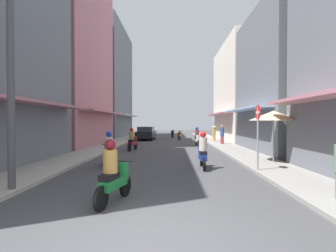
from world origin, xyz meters
name	(u,v)px	position (x,y,z in m)	size (l,w,h in m)	color
ground_plane	(165,148)	(0.00, 15.60, 0.00)	(86.25, 86.25, 0.00)	#424244
sidewalk_left	(102,147)	(-4.73, 15.60, 0.06)	(2.08, 47.21, 0.12)	#ADA89E
sidewalk_right	(229,148)	(4.73, 15.60, 0.06)	(2.08, 47.21, 0.12)	gray
building_left_mid	(63,56)	(-8.77, 18.39, 7.54)	(7.05, 10.96, 15.10)	#B7727F
building_left_far	(102,83)	(-8.77, 30.99, 7.08)	(7.05, 12.61, 14.17)	slate
building_right_mid	(298,81)	(8.77, 13.49, 4.63)	(7.05, 8.80, 9.27)	slate
building_right_far	(251,93)	(8.77, 24.17, 5.03)	(7.05, 11.76, 10.06)	silver
motorbike_red	(109,151)	(-2.29, 7.50, 0.70)	(0.74, 1.74, 1.58)	black
motorbike_white	(197,138)	(2.51, 17.27, 0.70)	(0.55, 1.81, 1.58)	black
motorbike_blue	(203,152)	(1.82, 7.10, 0.70)	(0.55, 1.81, 1.58)	black
motorbike_orange	(179,135)	(1.28, 25.04, 0.50)	(0.59, 1.80, 0.96)	black
motorbike_maroon	(132,140)	(-2.22, 14.05, 0.70)	(0.61, 1.79, 1.58)	black
motorbike_black	(172,134)	(0.51, 28.97, 0.50)	(0.55, 1.81, 0.96)	black
motorbike_green	(114,174)	(-0.89, 2.21, 0.70)	(0.68, 1.77, 1.58)	black
parked_car	(146,133)	(-2.35, 24.82, 0.74)	(1.95, 4.18, 1.45)	black
pedestrian_foreground	(214,133)	(4.56, 21.78, 0.91)	(0.44, 0.44, 1.62)	#BF8C3F
pedestrian_midway	(222,135)	(4.71, 18.35, 0.85)	(0.34, 0.34, 1.70)	#99333F
vendor_umbrella	(274,116)	(5.23, 8.23, 2.27)	(2.24, 2.24, 2.50)	#99999E
utility_pole	(11,75)	(-3.94, 3.09, 3.28)	(0.20, 1.20, 6.42)	#4C4C4F
street_sign_no_entry	(258,129)	(3.84, 6.16, 1.72)	(0.07, 0.60, 2.65)	gray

